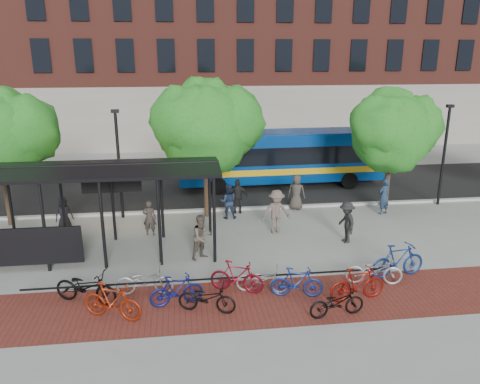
{
  "coord_description": "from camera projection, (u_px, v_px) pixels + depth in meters",
  "views": [
    {
      "loc": [
        -4.09,
        -17.98,
        7.63
      ],
      "look_at": [
        -1.59,
        1.81,
        1.6
      ],
      "focal_mm": 35.0,
      "sensor_mm": 36.0,
      "label": 1
    }
  ],
  "objects": [
    {
      "name": "pedestrian_6",
      "position": [
        296.0,
        192.0,
        23.26
      ],
      "size": [
        1.02,
        0.85,
        1.79
      ],
      "primitive_type": "imported",
      "rotation": [
        0.0,
        0.0,
        2.77
      ],
      "color": "#3D3731",
      "rests_on": "ground"
    },
    {
      "name": "bike_1",
      "position": [
        112.0,
        301.0,
        13.74
      ],
      "size": [
        1.96,
        1.25,
        1.15
      ],
      "primitive_type": "imported",
      "rotation": [
        0.0,
        0.0,
        1.16
      ],
      "color": "#99270D",
      "rests_on": "ground"
    },
    {
      "name": "lamp_post_left",
      "position": [
        119.0,
        161.0,
        21.55
      ],
      "size": [
        0.35,
        0.2,
        5.12
      ],
      "color": "black",
      "rests_on": "ground"
    },
    {
      "name": "bike_4",
      "position": [
        207.0,
        298.0,
        14.14
      ],
      "size": [
        1.89,
        1.12,
        0.94
      ],
      "primitive_type": "imported",
      "rotation": [
        0.0,
        0.0,
        1.27
      ],
      "color": "black",
      "rests_on": "ground"
    },
    {
      "name": "bike_6",
      "position": [
        262.0,
        279.0,
        15.32
      ],
      "size": [
        1.83,
        1.01,
        0.91
      ],
      "primitive_type": "imported",
      "rotation": [
        0.0,
        0.0,
        1.32
      ],
      "color": "#A9AAAC",
      "rests_on": "ground"
    },
    {
      "name": "bike_2",
      "position": [
        145.0,
        280.0,
        15.17
      ],
      "size": [
        1.91,
        0.78,
        0.98
      ],
      "primitive_type": "imported",
      "rotation": [
        0.0,
        0.0,
        1.5
      ],
      "color": "#A3A3A6",
      "rests_on": "ground"
    },
    {
      "name": "bike_3",
      "position": [
        176.0,
        290.0,
        14.51
      ],
      "size": [
        1.76,
        0.81,
        1.02
      ],
      "primitive_type": "imported",
      "rotation": [
        0.0,
        0.0,
        1.77
      ],
      "color": "navy",
      "rests_on": "ground"
    },
    {
      "name": "tree_a",
      "position": [
        0.0,
        132.0,
        20.29
      ],
      "size": [
        4.9,
        4.0,
        6.18
      ],
      "color": "#382619",
      "rests_on": "ground"
    },
    {
      "name": "bike_0",
      "position": [
        86.0,
        287.0,
        14.63
      ],
      "size": [
        2.22,
        1.43,
        1.1
      ],
      "primitive_type": "imported",
      "rotation": [
        0.0,
        0.0,
        1.21
      ],
      "color": "black",
      "rests_on": "ground"
    },
    {
      "name": "bus",
      "position": [
        280.0,
        155.0,
        27.15
      ],
      "size": [
        11.91,
        3.06,
        3.2
      ],
      "rotation": [
        0.0,
        0.0,
        0.02
      ],
      "color": "navy",
      "rests_on": "ground"
    },
    {
      "name": "pedestrian_9",
      "position": [
        346.0,
        222.0,
        19.23
      ],
      "size": [
        0.76,
        1.19,
        1.75
      ],
      "primitive_type": "imported",
      "rotation": [
        0.0,
        0.0,
        4.82
      ],
      "color": "black",
      "rests_on": "ground"
    },
    {
      "name": "pedestrian_0",
      "position": [
        64.0,
        214.0,
        20.51
      ],
      "size": [
        0.89,
        0.75,
        1.55
      ],
      "primitive_type": "imported",
      "rotation": [
        0.0,
        0.0,
        0.39
      ],
      "color": "black",
      "rests_on": "ground"
    },
    {
      "name": "pedestrian_4",
      "position": [
        237.0,
        196.0,
        22.8
      ],
      "size": [
        1.04,
        0.54,
        1.69
      ],
      "primitive_type": "imported",
      "rotation": [
        0.0,
        0.0,
        6.15
      ],
      "color": "black",
      "rests_on": "ground"
    },
    {
      "name": "bike_11",
      "position": [
        398.0,
        261.0,
        16.3
      ],
      "size": [
        2.13,
        0.9,
        1.24
      ],
      "primitive_type": "imported",
      "rotation": [
        0.0,
        0.0,
        1.73
      ],
      "color": "navy",
      "rests_on": "ground"
    },
    {
      "name": "pedestrian_8",
      "position": [
        202.0,
        237.0,
        17.68
      ],
      "size": [
        1.08,
        1.03,
        1.75
      ],
      "primitive_type": "imported",
      "rotation": [
        0.0,
        0.0,
        0.6
      ],
      "color": "brown",
      "rests_on": "ground"
    },
    {
      "name": "tree_c",
      "position": [
        394.0,
        128.0,
        22.51
      ],
      "size": [
        4.66,
        3.8,
        5.92
      ],
      "color": "#382619",
      "rests_on": "ground"
    },
    {
      "name": "bike_10",
      "position": [
        374.0,
        270.0,
        15.86
      ],
      "size": [
        2.01,
        1.03,
        1.01
      ],
      "primitive_type": "imported",
      "rotation": [
        0.0,
        0.0,
        1.37
      ],
      "color": "#B5B4B7",
      "rests_on": "ground"
    },
    {
      "name": "asphalt_street",
      "position": [
        254.0,
        187.0,
        27.37
      ],
      "size": [
        160.0,
        8.0,
        0.01
      ],
      "primitive_type": "cube",
      "color": "black",
      "rests_on": "ground"
    },
    {
      "name": "pedestrian_2",
      "position": [
        228.0,
        201.0,
        22.02
      ],
      "size": [
        0.86,
        0.7,
        1.68
      ],
      "primitive_type": "imported",
      "rotation": [
        0.0,
        0.0,
        3.06
      ],
      "color": "#1E2B46",
      "rests_on": "ground"
    },
    {
      "name": "pedestrian_7",
      "position": [
        384.0,
        196.0,
        22.58
      ],
      "size": [
        0.78,
        0.67,
        1.8
      ],
      "primitive_type": "imported",
      "rotation": [
        0.0,
        0.0,
        3.59
      ],
      "color": "#1F314A",
      "rests_on": "ground"
    },
    {
      "name": "pedestrian_3",
      "position": [
        276.0,
        212.0,
        20.13
      ],
      "size": [
        1.34,
        0.86,
        1.96
      ],
      "primitive_type": "imported",
      "rotation": [
        0.0,
        0.0,
        0.11
      ],
      "color": "brown",
      "rests_on": "ground"
    },
    {
      "name": "bike_9",
      "position": [
        357.0,
        284.0,
        14.79
      ],
      "size": [
        1.94,
        0.78,
        1.13
      ],
      "primitive_type": "imported",
      "rotation": [
        0.0,
        0.0,
        1.71
      ],
      "color": "maroon",
      "rests_on": "ground"
    },
    {
      "name": "bike_rack_rail",
      "position": [
        211.0,
        291.0,
        15.48
      ],
      "size": [
        12.0,
        0.05,
        0.95
      ],
      "primitive_type": "cube",
      "color": "black",
      "rests_on": "ground"
    },
    {
      "name": "bus_shelter",
      "position": [
        74.0,
        180.0,
        17.47
      ],
      "size": [
        10.6,
        3.07,
        3.6
      ],
      "color": "black",
      "rests_on": "ground"
    },
    {
      "name": "pedestrian_1",
      "position": [
        149.0,
        218.0,
        20.01
      ],
      "size": [
        0.61,
        0.44,
        1.55
      ],
      "primitive_type": "imported",
      "rotation": [
        0.0,
        0.0,
        3.01
      ],
      "color": "#3B332F",
      "rests_on": "ground"
    },
    {
      "name": "building_brick",
      "position": [
        332.0,
        24.0,
        42.77
      ],
      "size": [
        55.0,
        14.0,
        20.0
      ],
      "primitive_type": "cube",
      "color": "brown",
      "rests_on": "ground"
    },
    {
      "name": "brick_strip",
      "position": [
        254.0,
        302.0,
        14.78
      ],
      "size": [
        24.0,
        3.0,
        0.01
      ],
      "primitive_type": "cube",
      "color": "maroon",
      "rests_on": "ground"
    },
    {
      "name": "bike_5",
      "position": [
        237.0,
        277.0,
        15.3
      ],
      "size": [
        1.87,
        1.14,
        1.09
      ],
      "primitive_type": "imported",
      "rotation": [
        0.0,
        0.0,
        1.19
      ],
      "color": "maroon",
      "rests_on": "ground"
    },
    {
      "name": "bike_7",
      "position": [
        297.0,
        282.0,
        15.0
      ],
      "size": [
        1.75,
        0.79,
        1.02
      ],
      "primitive_type": "imported",
      "rotation": [
        0.0,
        0.0,
        1.38
      ],
      "color": "navy",
      "rests_on": "ground"
    },
    {
      "name": "tree_b",
      "position": [
        207.0,
        123.0,
        21.31
      ],
      "size": [
        5.15,
        4.2,
        6.47
      ],
      "color": "#382619",
      "rests_on": "ground"
    },
    {
      "name": "curb",
      "position": [
        266.0,
        208.0,
        23.55
      ],
      "size": [
        160.0,
        0.25,
        0.12
      ],
      "primitive_type": "cube",
      "color": "#B7B7B2",
      "rests_on": "ground"
    },
    {
      "name": "bike_8",
      "position": [
        337.0,
        302.0,
        13.91
      ],
      "size": [
        1.8,
        0.82,
        0.91
      ],
      "primitive_type": "imported",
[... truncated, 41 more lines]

